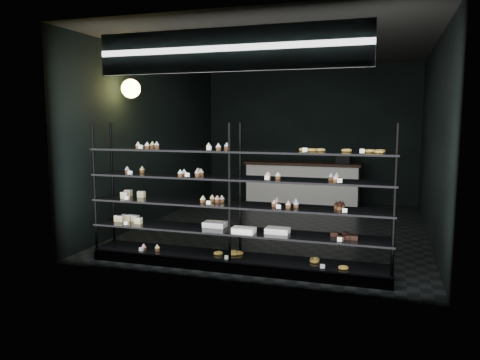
% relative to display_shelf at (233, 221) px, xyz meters
% --- Properties ---
extents(room, '(5.01, 6.01, 3.20)m').
position_rel_display_shelf_xyz_m(room, '(0.09, 2.45, 0.97)').
color(room, black).
rests_on(room, ground).
extents(display_shelf, '(4.00, 0.50, 1.91)m').
position_rel_display_shelf_xyz_m(display_shelf, '(0.00, 0.00, 0.00)').
color(display_shelf, black).
rests_on(display_shelf, room).
extents(signage, '(3.30, 0.05, 0.50)m').
position_rel_display_shelf_xyz_m(signage, '(0.09, -0.48, 2.12)').
color(signage, '#0D1142').
rests_on(signage, room).
extents(pendant_lamp, '(0.30, 0.30, 0.88)m').
position_rel_display_shelf_xyz_m(pendant_lamp, '(-2.11, 1.10, 1.82)').
color(pendant_lamp, black).
rests_on(pendant_lamp, room).
extents(service_counter, '(2.64, 0.65, 1.23)m').
position_rel_display_shelf_xyz_m(service_counter, '(0.04, 4.95, -0.13)').
color(service_counter, white).
rests_on(service_counter, room).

